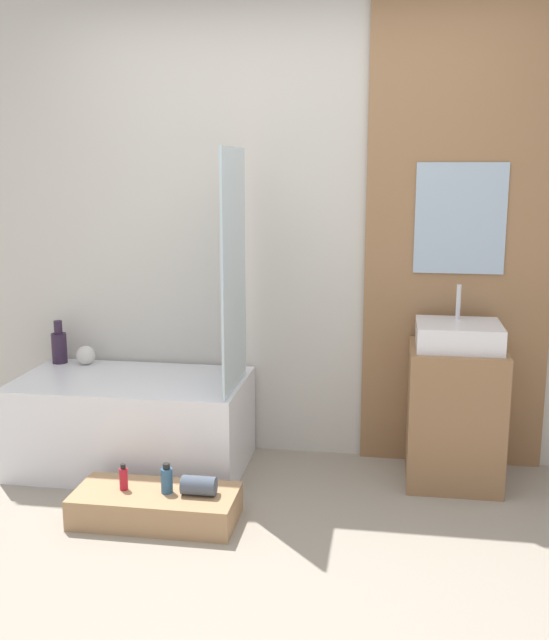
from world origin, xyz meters
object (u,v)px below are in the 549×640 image
vase_round_light (86,355)px  vase_tall_dark (59,346)px  bottle_soap_primary (124,478)px  bathtub (133,422)px  bottle_soap_secondary (167,480)px  sink (458,335)px  wooden_step_bench (156,506)px

vase_round_light → vase_tall_dark: bearing=176.0°
vase_tall_dark → bottle_soap_primary: bearing=-51.2°
bathtub → vase_round_light: (-0.36, 0.24, 0.31)m
bathtub → vase_tall_dark: (-0.53, 0.25, 0.35)m
vase_tall_dark → bottle_soap_secondary: (0.91, -0.86, -0.40)m
bathtub → vase_tall_dark: bearing=154.3°
bottle_soap_primary → sink: bearing=24.1°
bathtub → wooden_step_bench: 0.71m
sink → bottle_soap_secondary: size_ratio=2.97×
sink → vase_tall_dark: sink is taller
sink → vase_tall_dark: size_ratio=1.69×
bottle_soap_secondary → vase_round_light: bearing=131.0°
bathtub → bottle_soap_primary: bathtub is taller
vase_tall_dark → bottle_soap_secondary: 1.31m
bathtub → bottle_soap_primary: (0.17, -0.61, -0.05)m
bottle_soap_secondary → vase_tall_dark: bearing=136.4°
sink → vase_tall_dark: 2.27m
bathtub → bottle_soap_secondary: bathtub is taller
bottle_soap_primary → bottle_soap_secondary: bearing=-0.0°
bathtub → vase_round_light: size_ratio=11.26×
vase_tall_dark → bottle_soap_primary: size_ratio=1.98×
vase_tall_dark → bottle_soap_secondary: bearing=-43.6°
vase_tall_dark → bottle_soap_secondary: size_ratio=1.75×
vase_round_light → bottle_soap_primary: 1.06m
bathtub → vase_tall_dark: 0.68m
wooden_step_bench → vase_round_light: (-0.68, 0.85, 0.49)m
bathtub → bottle_soap_secondary: (0.38, -0.61, -0.05)m
wooden_step_bench → vase_round_light: 1.19m
bathtub → bottle_soap_secondary: size_ratio=8.64×
vase_round_light → bottle_soap_secondary: size_ratio=0.77×
bottle_soap_primary → vase_tall_dark: bearing=128.8°
wooden_step_bench → bottle_soap_primary: bottle_soap_primary is taller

